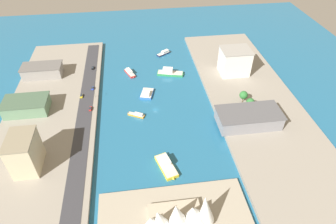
# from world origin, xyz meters

# --- Properties ---
(ground_plane) EXTENTS (440.00, 440.00, 0.00)m
(ground_plane) POSITION_xyz_m (0.00, 0.00, 0.00)
(ground_plane) COLOR #23668E
(quay_west) EXTENTS (70.00, 240.00, 2.90)m
(quay_west) POSITION_xyz_m (-80.50, 0.00, 1.45)
(quay_west) COLOR gray
(quay_west) RESTS_ON ground_plane
(quay_east) EXTENTS (70.00, 240.00, 2.90)m
(quay_east) POSITION_xyz_m (80.50, 0.00, 1.45)
(quay_east) COLOR gray
(quay_east) RESTS_ON ground_plane
(road_strip) EXTENTS (11.21, 228.00, 0.15)m
(road_strip) POSITION_xyz_m (54.71, 0.00, 2.97)
(road_strip) COLOR #38383D
(road_strip) RESTS_ON quay_east
(ferry_yellow_fast) EXTENTS (13.52, 22.71, 5.56)m
(ferry_yellow_fast) POSITION_xyz_m (-0.84, 58.83, 1.96)
(ferry_yellow_fast) COLOR yellow
(ferry_yellow_fast) RESTS_ON ground_plane
(water_taxi_orange) EXTENTS (13.55, 8.96, 3.00)m
(water_taxi_orange) POSITION_xyz_m (15.03, 5.78, 1.20)
(water_taxi_orange) COLOR orange
(water_taxi_orange) RESTS_ON ground_plane
(patrol_launch_navy) EXTENTS (14.75, 11.83, 3.67)m
(patrol_launch_navy) POSITION_xyz_m (-18.08, -89.65, 1.45)
(patrol_launch_navy) COLOR #1E284C
(patrol_launch_navy) RESTS_ON ground_plane
(ferry_green_doubledeck) EXTENTS (25.82, 13.43, 6.82)m
(ferry_green_doubledeck) POSITION_xyz_m (-18.42, -49.95, 2.26)
(ferry_green_doubledeck) COLOR #2D8C4C
(ferry_green_doubledeck) RESTS_ON ground_plane
(catamaran_blue) EXTENTS (13.10, 17.02, 4.16)m
(catamaran_blue) POSITION_xyz_m (5.09, -20.78, 1.48)
(catamaran_blue) COLOR blue
(catamaran_blue) RESTS_ON ground_plane
(tugboat_red) EXTENTS (10.38, 16.99, 4.37)m
(tugboat_red) POSITION_xyz_m (18.34, -55.73, 1.68)
(tugboat_red) COLOR red
(tugboat_red) RESTS_ON ground_plane
(warehouse_low_gray) EXTENTS (46.35, 22.77, 10.97)m
(warehouse_low_gray) POSITION_xyz_m (-65.17, 28.65, 8.41)
(warehouse_low_gray) COLOR gray
(warehouse_low_gray) RESTS_ON quay_west
(hotel_broad_white) EXTENTS (25.89, 21.51, 23.29)m
(hotel_broad_white) POSITION_xyz_m (-76.32, -41.21, 14.57)
(hotel_broad_white) COLOR silver
(hotel_broad_white) RESTS_ON quay_west
(carpark_squat_concrete) EXTENTS (34.91, 17.56, 10.47)m
(carpark_squat_concrete) POSITION_xyz_m (96.01, -59.31, 8.16)
(carpark_squat_concrete) COLOR gray
(carpark_squat_concrete) RESTS_ON quay_east
(office_block_beige) EXTENTS (15.66, 22.68, 24.25)m
(office_block_beige) POSITION_xyz_m (83.93, 48.80, 15.05)
(office_block_beige) COLOR #C6B793
(office_block_beige) RESTS_ON quay_east
(terminal_long_green) EXTENTS (33.34, 20.77, 10.28)m
(terminal_long_green) POSITION_xyz_m (98.21, -8.47, 8.06)
(terminal_long_green) COLOR slate
(terminal_long_green) RESTS_ON quay_east
(suv_black) EXTENTS (2.16, 5.18, 1.61)m
(suv_black) POSITION_xyz_m (52.49, -65.23, 3.84)
(suv_black) COLOR black
(suv_black) RESTS_ON road_strip
(taxi_yellow_cab) EXTENTS (2.05, 5.13, 1.55)m
(taxi_yellow_cab) POSITION_xyz_m (58.94, -21.51, 3.81)
(taxi_yellow_cab) COLOR black
(taxi_yellow_cab) RESTS_ON road_strip
(hatchback_blue) EXTENTS (2.07, 4.33, 1.60)m
(hatchback_blue) POSITION_xyz_m (50.56, -31.57, 3.83)
(hatchback_blue) COLOR black
(hatchback_blue) RESTS_ON road_strip
(pickup_red) EXTENTS (2.01, 5.03, 1.60)m
(pickup_red) POSITION_xyz_m (50.51, -3.45, 3.84)
(pickup_red) COLOR black
(pickup_red) RESTS_ON road_strip
(traffic_light_waterfront) EXTENTS (0.36, 0.36, 6.50)m
(traffic_light_waterfront) POSITION_xyz_m (47.71, -19.54, 7.24)
(traffic_light_waterfront) COLOR black
(traffic_light_waterfront) RESTS_ON quay_east
(opera_landmark) EXTENTS (37.56, 26.06, 23.59)m
(opera_landmark) POSITION_xyz_m (-3.84, 100.28, 10.19)
(opera_landmark) COLOR #BCAD93
(opera_landmark) RESTS_ON peninsula_point
(park_tree_cluster) EXTENTS (9.53, 14.13, 10.41)m
(park_tree_cluster) POSITION_xyz_m (-71.46, 7.17, 9.29)
(park_tree_cluster) COLOR brown
(park_tree_cluster) RESTS_ON quay_west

